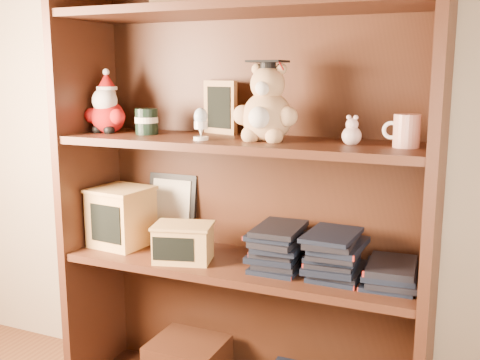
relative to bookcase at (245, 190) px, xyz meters
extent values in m
cube|color=tan|center=(-0.09, 0.14, 0.47)|extent=(3.00, 0.04, 2.50)
cube|color=#432113|center=(-0.58, -0.05, 0.02)|extent=(0.03, 0.35, 1.60)
cube|color=#432113|center=(0.59, -0.05, 0.02)|extent=(0.03, 0.35, 1.60)
cube|color=#3E1F10|center=(0.00, 0.11, 0.02)|extent=(1.20, 0.02, 1.60)
cube|color=#432113|center=(0.00, -0.05, 0.56)|extent=(1.14, 0.33, 0.02)
cube|color=#432113|center=(0.00, -0.05, -0.24)|extent=(1.14, 0.33, 0.02)
cube|color=#432113|center=(0.00, -0.05, 0.16)|extent=(1.14, 0.33, 0.02)
sphere|color=#A50F0F|center=(-0.49, -0.05, 0.22)|extent=(0.11, 0.11, 0.11)
sphere|color=#A50F0F|center=(-0.55, -0.07, 0.23)|extent=(0.05, 0.05, 0.05)
sphere|color=#A50F0F|center=(-0.44, -0.07, 0.23)|extent=(0.05, 0.05, 0.05)
sphere|color=black|center=(-0.52, -0.08, 0.18)|extent=(0.04, 0.04, 0.04)
sphere|color=black|center=(-0.47, -0.08, 0.18)|extent=(0.04, 0.04, 0.04)
sphere|color=white|center=(-0.49, -0.06, 0.28)|extent=(0.09, 0.09, 0.09)
sphere|color=#D8B293|center=(-0.49, -0.05, 0.30)|extent=(0.06, 0.06, 0.06)
cone|color=#A50F0F|center=(-0.49, -0.05, 0.35)|extent=(0.07, 0.07, 0.06)
sphere|color=white|center=(-0.49, -0.05, 0.38)|extent=(0.02, 0.02, 0.02)
cylinder|color=white|center=(-0.49, -0.05, 0.32)|extent=(0.07, 0.07, 0.01)
cylinder|color=black|center=(-0.34, -0.05, 0.21)|extent=(0.08, 0.08, 0.09)
cylinder|color=beige|center=(-0.34, -0.05, 0.22)|extent=(0.08, 0.08, 0.02)
cube|color=#9E7547|center=(-0.12, 0.06, 0.26)|extent=(0.14, 0.06, 0.18)
cube|color=black|center=(-0.12, 0.05, 0.26)|extent=(0.10, 0.04, 0.14)
cube|color=#9E7547|center=(-0.12, 0.09, 0.19)|extent=(0.07, 0.07, 0.01)
cylinder|color=white|center=(-0.09, -0.13, 0.18)|extent=(0.05, 0.05, 0.01)
cone|color=white|center=(-0.09, -0.13, 0.20)|extent=(0.02, 0.02, 0.03)
cylinder|color=white|center=(-0.09, -0.13, 0.22)|extent=(0.04, 0.04, 0.02)
ellipsoid|color=silver|center=(-0.09, -0.13, 0.24)|extent=(0.04, 0.04, 0.05)
sphere|color=tan|center=(0.09, -0.05, 0.24)|extent=(0.15, 0.15, 0.15)
sphere|color=white|center=(0.09, -0.12, 0.25)|extent=(0.07, 0.07, 0.07)
sphere|color=tan|center=(0.02, -0.07, 0.25)|extent=(0.06, 0.06, 0.06)
sphere|color=tan|center=(0.16, -0.07, 0.25)|extent=(0.06, 0.06, 0.06)
sphere|color=tan|center=(0.05, -0.09, 0.19)|extent=(0.05, 0.05, 0.05)
sphere|color=tan|center=(0.13, -0.09, 0.19)|extent=(0.05, 0.05, 0.05)
sphere|color=tan|center=(0.09, -0.05, 0.34)|extent=(0.10, 0.10, 0.10)
sphere|color=white|center=(0.09, -0.09, 0.33)|extent=(0.04, 0.04, 0.04)
sphere|color=tan|center=(0.05, -0.04, 0.38)|extent=(0.03, 0.03, 0.03)
sphere|color=tan|center=(0.13, -0.04, 0.38)|extent=(0.03, 0.03, 0.03)
cylinder|color=black|center=(0.09, -0.05, 0.40)|extent=(0.05, 0.05, 0.02)
cube|color=black|center=(0.09, -0.05, 0.41)|extent=(0.10, 0.10, 0.01)
cylinder|color=#A50F0F|center=(0.14, -0.07, 0.40)|extent=(0.00, 0.05, 0.03)
sphere|color=#D0ABA1|center=(0.35, -0.05, 0.20)|extent=(0.06, 0.06, 0.06)
sphere|color=#D0ABA1|center=(0.35, -0.05, 0.23)|extent=(0.04, 0.04, 0.04)
sphere|color=#D0ABA1|center=(0.34, -0.05, 0.25)|extent=(0.01, 0.01, 0.01)
sphere|color=#D0ABA1|center=(0.36, -0.05, 0.25)|extent=(0.01, 0.01, 0.01)
cylinder|color=silver|center=(0.50, -0.05, 0.22)|extent=(0.07, 0.07, 0.09)
torus|color=white|center=(0.46, -0.05, 0.22)|extent=(0.05, 0.01, 0.05)
cube|color=black|center=(-0.33, 0.09, -0.11)|extent=(0.19, 0.05, 0.24)
cube|color=beige|center=(-0.33, 0.08, -0.11)|extent=(0.15, 0.03, 0.20)
cube|color=tan|center=(-0.45, -0.05, -0.13)|extent=(0.20, 0.20, 0.20)
cube|color=black|center=(-0.45, -0.14, -0.13)|extent=(0.13, 0.02, 0.13)
cube|color=tan|center=(-0.45, -0.05, -0.03)|extent=(0.21, 0.21, 0.01)
cube|color=tan|center=(-0.17, -0.12, -0.17)|extent=(0.21, 0.17, 0.12)
cube|color=black|center=(-0.17, -0.18, -0.17)|extent=(0.13, 0.04, 0.08)
cube|color=tan|center=(-0.17, -0.12, -0.11)|extent=(0.22, 0.18, 0.01)
cube|color=black|center=(0.13, -0.05, -0.22)|extent=(0.14, 0.20, 0.02)
cube|color=black|center=(0.13, -0.05, -0.20)|extent=(0.14, 0.20, 0.02)
cube|color=black|center=(0.13, -0.05, -0.19)|extent=(0.14, 0.20, 0.02)
cube|color=black|center=(0.13, -0.05, -0.17)|extent=(0.14, 0.20, 0.02)
cube|color=black|center=(0.13, -0.05, -0.16)|extent=(0.14, 0.20, 0.02)
cube|color=black|center=(0.13, -0.05, -0.14)|extent=(0.14, 0.20, 0.02)
cube|color=black|center=(0.13, -0.05, -0.12)|extent=(0.14, 0.20, 0.02)
cube|color=black|center=(0.13, -0.05, -0.11)|extent=(0.14, 0.20, 0.02)
cube|color=black|center=(0.32, -0.05, -0.22)|extent=(0.14, 0.20, 0.02)
cube|color=black|center=(0.32, -0.05, -0.20)|extent=(0.14, 0.20, 0.02)
cube|color=black|center=(0.32, -0.05, -0.19)|extent=(0.14, 0.20, 0.02)
cube|color=black|center=(0.32, -0.05, -0.17)|extent=(0.14, 0.20, 0.02)
cube|color=black|center=(0.32, -0.05, -0.16)|extent=(0.14, 0.20, 0.02)
cube|color=black|center=(0.32, -0.05, -0.14)|extent=(0.14, 0.20, 0.02)
cube|color=black|center=(0.32, -0.05, -0.12)|extent=(0.14, 0.20, 0.02)
cube|color=black|center=(0.32, -0.05, -0.11)|extent=(0.14, 0.20, 0.02)
cube|color=black|center=(0.32, -0.05, -0.09)|extent=(0.14, 0.20, 0.02)
cube|color=black|center=(0.49, -0.05, -0.22)|extent=(0.14, 0.20, 0.02)
cube|color=black|center=(0.49, -0.05, -0.20)|extent=(0.14, 0.20, 0.02)
cube|color=black|center=(0.49, -0.05, -0.19)|extent=(0.14, 0.20, 0.02)
cube|color=black|center=(0.49, -0.05, -0.17)|extent=(0.14, 0.20, 0.02)
camera|label=1|loc=(0.70, -1.64, 0.37)|focal=42.00mm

